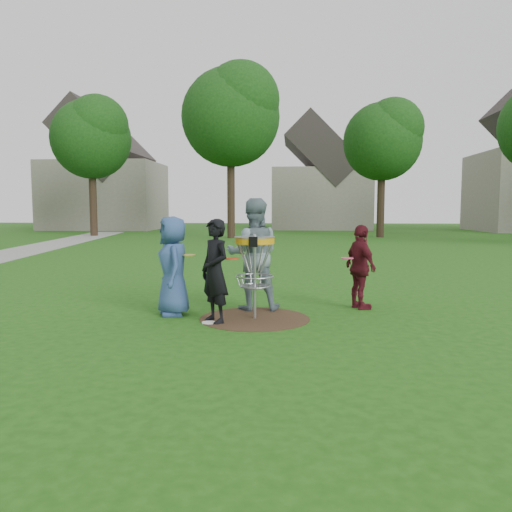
# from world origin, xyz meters

# --- Properties ---
(ground) EXTENTS (100.00, 100.00, 0.00)m
(ground) POSITION_xyz_m (0.00, 0.00, 0.00)
(ground) COLOR #19470F
(ground) RESTS_ON ground
(dirt_patch) EXTENTS (1.80, 1.80, 0.01)m
(dirt_patch) POSITION_xyz_m (0.00, 0.00, 0.00)
(dirt_patch) COLOR #47331E
(dirt_patch) RESTS_ON ground
(player_blue) EXTENTS (0.79, 0.95, 1.67)m
(player_blue) POSITION_xyz_m (-1.39, 0.19, 0.83)
(player_blue) COLOR #2D4A7D
(player_blue) RESTS_ON ground
(player_black) EXTENTS (0.69, 0.71, 1.64)m
(player_black) POSITION_xyz_m (-0.60, -0.30, 0.82)
(player_black) COLOR black
(player_black) RESTS_ON ground
(player_grey) EXTENTS (1.02, 0.83, 1.97)m
(player_grey) POSITION_xyz_m (-0.08, 0.75, 0.99)
(player_grey) COLOR slate
(player_grey) RESTS_ON ground
(player_maroon) EXTENTS (0.69, 0.96, 1.51)m
(player_maroon) POSITION_xyz_m (1.82, 0.94, 0.75)
(player_maroon) COLOR #50121B
(player_maroon) RESTS_ON ground
(disc_on_grass) EXTENTS (0.22, 0.22, 0.02)m
(disc_on_grass) POSITION_xyz_m (-0.69, -0.38, 0.01)
(disc_on_grass) COLOR white
(disc_on_grass) RESTS_ON ground
(disc_golf_basket) EXTENTS (0.66, 0.67, 1.38)m
(disc_golf_basket) POSITION_xyz_m (0.00, -0.00, 1.02)
(disc_golf_basket) COLOR #9EA0A5
(disc_golf_basket) RESTS_ON ground
(held_discs) EXTENTS (2.90, 1.21, 0.30)m
(held_discs) POSITION_xyz_m (0.02, 0.32, 1.04)
(held_discs) COLOR gold
(held_discs) RESTS_ON ground
(tree_row) EXTENTS (51.20, 17.42, 9.90)m
(tree_row) POSITION_xyz_m (0.44, 20.67, 6.21)
(tree_row) COLOR #38281C
(tree_row) RESTS_ON ground
(house_row) EXTENTS (44.50, 10.65, 11.62)m
(house_row) POSITION_xyz_m (4.78, 33.07, 4.14)
(house_row) COLOR gray
(house_row) RESTS_ON ground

